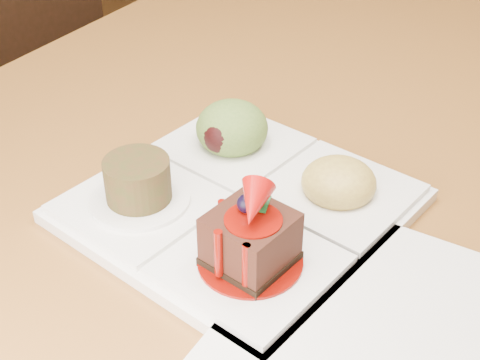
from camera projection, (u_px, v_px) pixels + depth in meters
The scene contains 4 objects.
dining_table at pixel (397, 176), 0.78m from camera, with size 1.00×1.80×0.75m.
chair_left at pixel (57, 113), 1.28m from camera, with size 0.44×0.44×0.88m.
sampler_plate at pixel (241, 190), 0.61m from camera, with size 0.30×0.30×0.10m.
second_plate at pixel (394, 335), 0.49m from camera, with size 0.23×0.23×0.01m, color white.
Camera 1 is at (0.18, -0.64, 1.13)m, focal length 50.00 mm.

